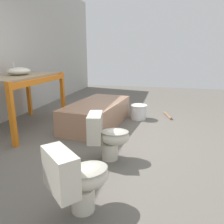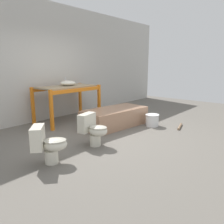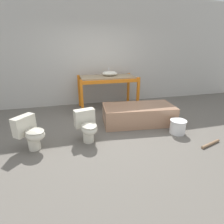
# 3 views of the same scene
# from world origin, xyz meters

# --- Properties ---
(ground_plane) EXTENTS (12.00, 12.00, 0.00)m
(ground_plane) POSITION_xyz_m (0.00, 0.00, 0.00)
(ground_plane) COLOR #666059
(warehouse_wall_rear) EXTENTS (10.80, 0.08, 3.20)m
(warehouse_wall_rear) POSITION_xyz_m (0.00, 2.20, 1.60)
(warehouse_wall_rear) COLOR beige
(warehouse_wall_rear) RESTS_ON ground_plane
(shelving_rack) EXTENTS (1.68, 0.90, 0.97)m
(shelving_rack) POSITION_xyz_m (0.28, 1.54, 0.83)
(shelving_rack) COLOR orange
(shelving_rack) RESTS_ON ground_plane
(sink_basin) EXTENTS (0.45, 0.37, 0.22)m
(sink_basin) POSITION_xyz_m (0.36, 1.60, 1.04)
(sink_basin) COLOR silver
(sink_basin) RESTS_ON shelving_rack
(bathtub_main) EXTENTS (1.77, 0.98, 0.45)m
(bathtub_main) POSITION_xyz_m (0.74, 0.25, 0.26)
(bathtub_main) COLOR tan
(bathtub_main) RESTS_ON ground_plane
(toilet_near) EXTENTS (0.46, 0.59, 0.62)m
(toilet_near) POSITION_xyz_m (-0.57, -0.30, 0.33)
(toilet_near) COLOR silver
(toilet_near) RESTS_ON ground_plane
(toilet_far) EXTENTS (0.63, 0.61, 0.62)m
(toilet_far) POSITION_xyz_m (-1.60, -0.33, 0.33)
(toilet_far) COLOR silver
(toilet_far) RESTS_ON ground_plane
(bucket_white) EXTENTS (0.35, 0.35, 0.30)m
(bucket_white) POSITION_xyz_m (1.35, -0.48, 0.16)
(bucket_white) COLOR white
(bucket_white) RESTS_ON ground_plane
(loose_pipe) EXTENTS (0.52, 0.20, 0.05)m
(loose_pipe) POSITION_xyz_m (1.68, -1.08, 0.03)
(loose_pipe) COLOR #8C6B4C
(loose_pipe) RESTS_ON ground_plane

